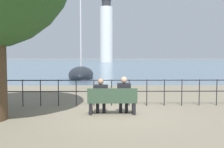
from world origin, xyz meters
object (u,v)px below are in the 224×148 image
(seated_person_left, at_px, (101,94))
(sailboat_0, at_px, (81,74))
(harbor_lighthouse, at_px, (106,31))
(park_bench, at_px, (112,102))
(seated_person_right, at_px, (124,94))

(seated_person_left, bearing_deg, sailboat_0, 98.44)
(sailboat_0, relative_size, harbor_lighthouse, 0.39)
(park_bench, height_order, seated_person_left, seated_person_left)
(seated_person_right, distance_m, sailboat_0, 15.82)
(seated_person_right, height_order, harbor_lighthouse, harbor_lighthouse)
(harbor_lighthouse, bearing_deg, seated_person_right, -89.42)
(park_bench, height_order, seated_person_right, seated_person_right)
(seated_person_left, xyz_separation_m, seated_person_right, (0.79, -0.00, 0.03))
(seated_person_left, bearing_deg, park_bench, -10.63)
(seated_person_left, bearing_deg, seated_person_right, -0.07)
(seated_person_right, height_order, sailboat_0, sailboat_0)
(park_bench, xyz_separation_m, harbor_lighthouse, (-0.64, 102.36, 13.24))
(seated_person_right, distance_m, harbor_lighthouse, 103.11)
(seated_person_left, height_order, seated_person_right, seated_person_right)
(sailboat_0, height_order, harbor_lighthouse, harbor_lighthouse)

